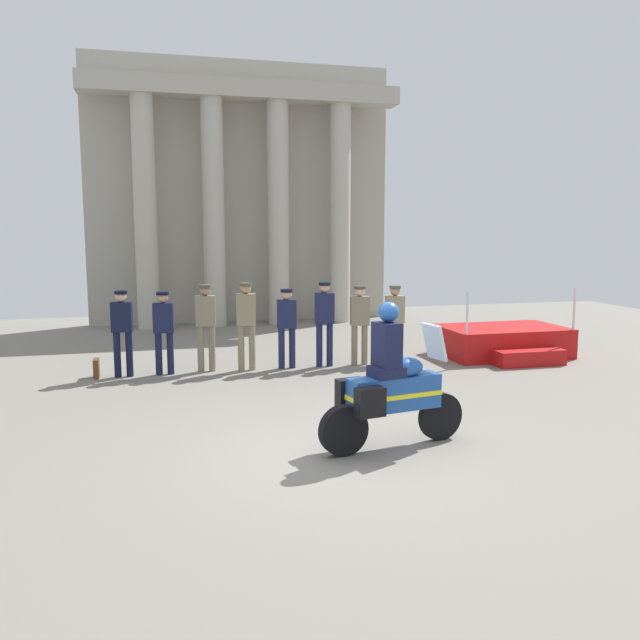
# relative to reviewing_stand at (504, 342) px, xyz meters

# --- Properties ---
(ground_plane) EXTENTS (28.77, 28.77, 0.00)m
(ground_plane) POSITION_rel_reviewing_stand_xyz_m (-5.28, -5.17, -0.31)
(ground_plane) COLOR gray
(colonnade_backdrop) EXTENTS (9.00, 1.47, 7.68)m
(colonnade_backdrop) POSITION_rel_reviewing_stand_xyz_m (-4.78, 6.77, 3.65)
(colonnade_backdrop) COLOR #A49F91
(colonnade_backdrop) RESTS_ON ground_plane
(reviewing_stand) EXTENTS (2.68, 2.17, 1.55)m
(reviewing_stand) POSITION_rel_reviewing_stand_xyz_m (0.00, 0.00, 0.00)
(reviewing_stand) COLOR #B71414
(reviewing_stand) RESTS_ON ground_plane
(officer_in_row_0) EXTENTS (0.40, 0.27, 1.65)m
(officer_in_row_0) POSITION_rel_reviewing_stand_xyz_m (-8.08, 0.00, 0.66)
(officer_in_row_0) COLOR black
(officer_in_row_0) RESTS_ON ground_plane
(officer_in_row_1) EXTENTS (0.40, 0.27, 1.61)m
(officer_in_row_1) POSITION_rel_reviewing_stand_xyz_m (-7.31, 0.01, 0.64)
(officer_in_row_1) COLOR #141938
(officer_in_row_1) RESTS_ON ground_plane
(officer_in_row_2) EXTENTS (0.40, 0.27, 1.72)m
(officer_in_row_2) POSITION_rel_reviewing_stand_xyz_m (-6.51, 0.09, 0.71)
(officer_in_row_2) COLOR #7A7056
(officer_in_row_2) RESTS_ON ground_plane
(officer_in_row_3) EXTENTS (0.40, 0.27, 1.75)m
(officer_in_row_3) POSITION_rel_reviewing_stand_xyz_m (-5.72, -0.01, 0.72)
(officer_in_row_3) COLOR #847A5B
(officer_in_row_3) RESTS_ON ground_plane
(officer_in_row_4) EXTENTS (0.40, 0.27, 1.61)m
(officer_in_row_4) POSITION_rel_reviewing_stand_xyz_m (-4.91, -0.03, 0.64)
(officer_in_row_4) COLOR #191E42
(officer_in_row_4) RESTS_ON ground_plane
(officer_in_row_5) EXTENTS (0.40, 0.27, 1.73)m
(officer_in_row_5) POSITION_rel_reviewing_stand_xyz_m (-4.12, -0.04, 0.71)
(officer_in_row_5) COLOR #191E42
(officer_in_row_5) RESTS_ON ground_plane
(officer_in_row_6) EXTENTS (0.40, 0.27, 1.64)m
(officer_in_row_6) POSITION_rel_reviewing_stand_xyz_m (-3.38, -0.07, 0.66)
(officer_in_row_6) COLOR #7A7056
(officer_in_row_6) RESTS_ON ground_plane
(officer_in_row_7) EXTENTS (0.40, 0.27, 1.63)m
(officer_in_row_7) POSITION_rel_reviewing_stand_xyz_m (-2.58, 0.01, 0.65)
(officer_in_row_7) COLOR gray
(officer_in_row_7) RESTS_ON ground_plane
(motorcycle_with_rider) EXTENTS (2.08, 0.79, 1.90)m
(motorcycle_with_rider) POSITION_rel_reviewing_stand_xyz_m (-4.64, -5.13, 0.48)
(motorcycle_with_rider) COLOR black
(motorcycle_with_rider) RESTS_ON ground_plane
(briefcase_on_ground) EXTENTS (0.10, 0.32, 0.36)m
(briefcase_on_ground) POSITION_rel_reviewing_stand_xyz_m (-8.58, 0.05, -0.13)
(briefcase_on_ground) COLOR brown
(briefcase_on_ground) RESTS_ON ground_plane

